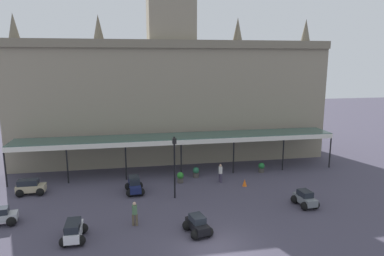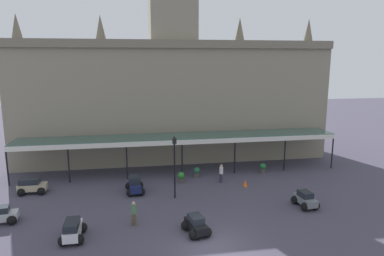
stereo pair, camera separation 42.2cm
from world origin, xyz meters
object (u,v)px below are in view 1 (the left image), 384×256
car_navy_estate (134,186)px  victorian_lamppost (174,160)px  car_beige_estate (31,188)px  planter_forecourt_centre (180,177)px  pedestrian_crossing_forecourt (135,213)px  planter_near_kerb (196,172)px  pedestrian_near_entrance (220,172)px  traffic_cone (245,183)px  car_white_estate (74,232)px  car_grey_sedan (305,200)px  car_black_sedan (198,226)px  planter_by_canopy (261,167)px  car_silver_sedan (1,218)px

car_navy_estate → victorian_lamppost: 4.40m
car_beige_estate → planter_forecourt_centre: 12.48m
pedestrian_crossing_forecourt → planter_near_kerb: pedestrian_crossing_forecourt is taller
pedestrian_near_entrance → traffic_cone: pedestrian_near_entrance is taller
planter_near_kerb → traffic_cone: bearing=-39.7°
car_beige_estate → traffic_cone: car_beige_estate is taller
car_white_estate → planter_near_kerb: bearing=46.4°
car_grey_sedan → car_black_sedan: bearing=-163.2°
traffic_cone → planter_near_kerb: (-3.73, 3.09, 0.18)m
traffic_cone → planter_by_canopy: planter_by_canopy is taller
pedestrian_crossing_forecourt → pedestrian_near_entrance: same height
car_black_sedan → car_navy_estate: bearing=116.1°
pedestrian_near_entrance → planter_forecourt_centre: 3.63m
planter_forecourt_centre → car_beige_estate: bearing=-177.5°
planter_near_kerb → car_navy_estate: bearing=-153.5°
planter_forecourt_centre → planter_by_canopy: bearing=9.7°
car_silver_sedan → car_beige_estate: (0.56, 5.32, 0.06)m
planter_near_kerb → planter_forecourt_centre: size_ratio=1.00×
car_grey_sedan → car_silver_sedan: bearing=177.7°
car_white_estate → car_navy_estate: size_ratio=0.98×
car_black_sedan → planter_forecourt_centre: (0.32, 9.40, -0.01)m
pedestrian_crossing_forecourt → planter_by_canopy: bearing=36.0°
car_beige_estate → victorian_lamppost: size_ratio=0.45×
traffic_cone → car_beige_estate: bearing=175.6°
planter_near_kerb → car_black_sedan: bearing=-100.6°
car_white_estate → pedestrian_near_entrance: (11.49, 8.34, 0.34)m
car_navy_estate → traffic_cone: size_ratio=3.69×
car_navy_estate → planter_forecourt_centre: size_ratio=2.40×
car_silver_sedan → car_grey_sedan: bearing=-2.3°
car_silver_sedan → pedestrian_crossing_forecourt: bearing=-11.3°
car_white_estate → planter_near_kerb: size_ratio=2.35×
pedestrian_near_entrance → victorian_lamppost: victorian_lamppost is taller
car_white_estate → car_grey_sedan: 16.54m
car_black_sedan → planter_near_kerb: size_ratio=2.29×
victorian_lamppost → traffic_cone: size_ratio=8.07×
pedestrian_crossing_forecourt → traffic_cone: bearing=30.8°
victorian_lamppost → traffic_cone: 7.11m
car_grey_sedan → pedestrian_crossing_forecourt: bearing=-176.0°
car_white_estate → car_navy_estate: same height
car_navy_estate → pedestrian_crossing_forecourt: pedestrian_crossing_forecourt is taller
car_grey_sedan → car_navy_estate: (-12.58, 5.05, 0.06)m
pedestrian_near_entrance → planter_near_kerb: pedestrian_near_entrance is taller
car_white_estate → car_black_sedan: 7.62m
car_grey_sedan → planter_by_canopy: 8.16m
car_silver_sedan → car_navy_estate: (8.93, 4.17, 0.06)m
car_grey_sedan → car_beige_estate: size_ratio=0.94×
car_beige_estate → traffic_cone: 17.90m
car_grey_sedan → planter_near_kerb: car_grey_sedan is taller
car_silver_sedan → pedestrian_crossing_forecourt: 9.00m
car_silver_sedan → car_grey_sedan: same height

